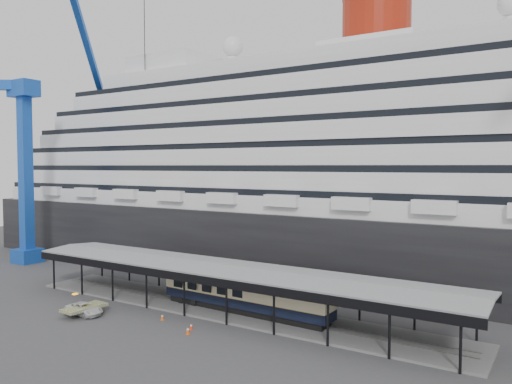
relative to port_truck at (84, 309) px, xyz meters
The scene contains 9 objects.
ground 13.53m from the port_truck, 20.78° to the left, with size 200.00×200.00×0.00m, color #3E3E41.
cruise_ship 42.75m from the port_truck, 70.98° to the left, with size 130.00×30.00×43.90m.
platform_canopy 16.08m from the port_truck, 37.78° to the left, with size 56.00×9.18×5.30m.
crane_blue 40.80m from the port_truck, 154.61° to the left, with size 22.63×19.19×47.60m.
port_truck is the anchor object (origin of this frame).
pullman_carriage 18.05m from the port_truck, 33.07° to the left, with size 21.56×3.48×21.09m.
traffic_cone_left 9.30m from the port_truck, 20.57° to the left, with size 0.50×0.50×0.73m.
traffic_cone_mid 13.63m from the port_truck, 10.44° to the left, with size 0.46×0.46×0.72m.
traffic_cone_right 14.08m from the port_truck, ahead, with size 0.47×0.47×0.81m.
Camera 1 is at (33.15, -41.02, 16.70)m, focal length 35.00 mm.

